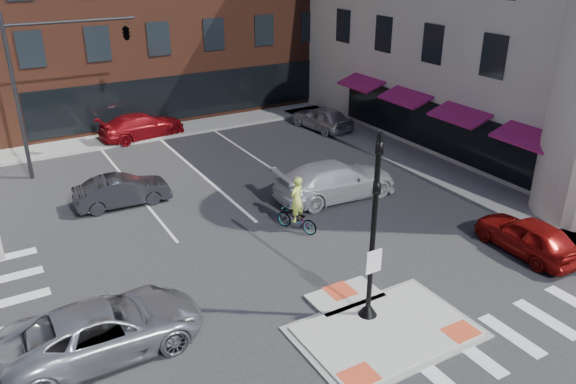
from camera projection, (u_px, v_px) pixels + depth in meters
ground at (375, 324)px, 17.37m from camera, size 120.00×120.00×0.00m
refuge_island at (381, 327)px, 17.14m from camera, size 5.40×4.65×0.13m
sidewalk_e at (418, 161)px, 30.20m from camera, size 3.00×24.00×0.15m
sidewalk_n at (198, 125)px, 36.09m from camera, size 26.00×3.00×0.15m
building_far_left at (12, 8)px, 54.56m from camera, size 10.00×12.00×10.00m
signal_pole at (372, 252)px, 16.72m from camera, size 0.60×0.60×5.98m
mast_arm_signal at (97, 45)px, 27.46m from camera, size 6.10×2.24×8.00m
silver_suv at (104, 329)px, 15.90m from camera, size 5.72×2.75×1.57m
red_sedan at (528, 236)px, 21.11m from camera, size 1.86×4.27×1.43m
white_pickup at (336, 180)px, 25.72m from camera, size 5.97×2.69×1.70m
bg_car_dark at (122, 191)px, 25.01m from camera, size 4.22×1.64×1.37m
bg_car_silver at (322, 118)px, 35.20m from camera, size 2.37×4.61×1.50m
bg_car_red at (142, 126)px, 33.69m from camera, size 5.35×2.71×1.49m
cyclist at (297, 213)px, 22.71m from camera, size 1.40×2.02×2.38m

